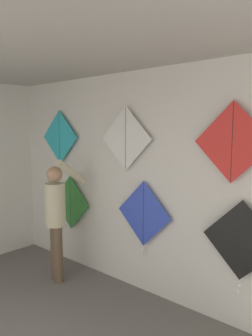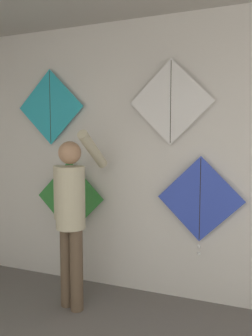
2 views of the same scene
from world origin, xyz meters
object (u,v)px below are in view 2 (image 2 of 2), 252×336
Objects in this scene: shopkeeper at (71,209)px; kite_4 at (171,102)px; kite_0 at (70,197)px; kite_1 at (200,201)px; kite_3 at (50,107)px.

kite_4 is (0.82, 0.50, 1.01)m from shopkeeper.
kite_0 is at bearing 180.00° from kite_4.
kite_1 is at bearing -0.01° from kite_0.
kite_4 is at bearing 0.00° from kite_0.
kite_3 is at bearing 180.00° from kite_0.
kite_0 is 1.51m from kite_4.
shopkeeper is at bearing -58.12° from kite_0.
shopkeeper reaches higher than kite_1.
kite_1 is at bearing -0.06° from kite_4.
kite_3 is (-0.23, 0.00, 0.99)m from kite_0.
kite_0 is 1.42m from kite_1.
shopkeeper is at bearing -42.68° from kite_3.
kite_4 reaches higher than kite_3.
kite_4 reaches higher than kite_1.
kite_3 reaches higher than kite_0.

